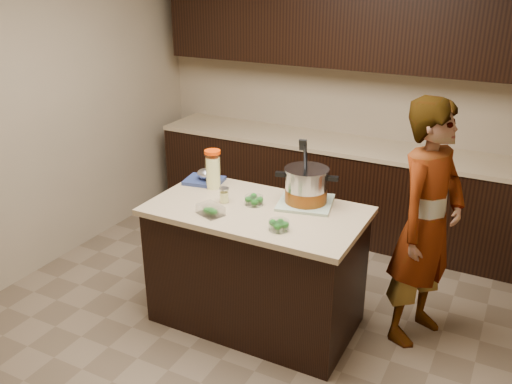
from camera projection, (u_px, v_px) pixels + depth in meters
ground_plane at (256, 319)px, 4.00m from camera, size 4.00×4.00×0.00m
room_shell at (256, 88)px, 3.35m from camera, size 4.04×4.04×2.72m
back_cabinets at (342, 137)px, 5.07m from camera, size 3.60×0.63×2.33m
island at (256, 266)px, 3.83m from camera, size 1.46×0.81×0.90m
dish_towel at (306, 203)px, 3.72m from camera, size 0.43×0.43×0.02m
stock_pot at (306, 188)px, 3.68m from camera, size 0.42×0.37×0.43m
lemonade_pitcher at (213, 171)px, 3.96m from camera, size 0.13×0.13×0.28m
mason_jar at (224, 195)px, 3.74m from camera, size 0.09×0.09×0.11m
broccoli_tub_left at (254, 201)px, 3.71m from camera, size 0.16×0.16×0.06m
broccoli_tub_right at (279, 226)px, 3.35m from camera, size 0.14×0.14×0.06m
broccoli_tub_rect at (210, 210)px, 3.56m from camera, size 0.21×0.18×0.06m
blue_tray at (205, 178)px, 4.08m from camera, size 0.31×0.26×0.11m
person at (427, 225)px, 3.55m from camera, size 0.59×0.72×1.69m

